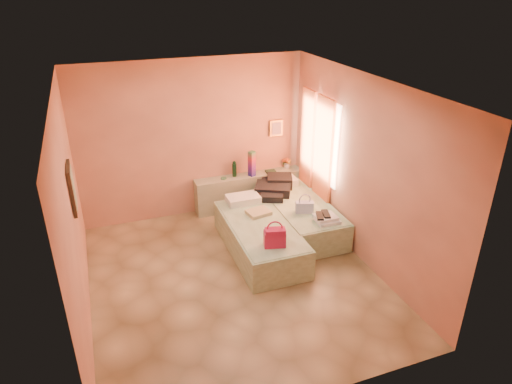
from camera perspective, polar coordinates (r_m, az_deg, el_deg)
ground at (r=6.77m, az=-2.68°, el=-10.74°), size 4.50×4.50×0.00m
room_walls at (r=6.45m, az=-2.82°, el=5.43°), size 4.02×4.51×2.81m
headboard_ledge at (r=8.59m, az=-0.86°, el=0.18°), size 2.05×0.30×0.65m
bed_left at (r=7.23m, az=0.47°, el=-5.74°), size 0.92×2.01×0.50m
bed_right at (r=7.91m, az=5.39°, el=-2.91°), size 0.92×2.01×0.50m
water_bottle at (r=8.35m, az=-2.72°, el=2.87°), size 0.10×0.10×0.28m
rainbow_box at (r=8.33m, az=-0.52°, el=3.56°), size 0.14×0.14×0.47m
small_dish at (r=8.29m, az=-4.07°, el=1.72°), size 0.12×0.12×0.03m
green_book at (r=8.57m, az=1.83°, el=2.59°), size 0.20×0.15×0.03m
flower_vase at (r=8.75m, az=3.89°, el=3.75°), size 0.18×0.18×0.23m
magenta_handbag at (r=6.49m, az=2.34°, el=-5.65°), size 0.34×0.24×0.29m
khaki_garment at (r=7.37m, az=0.31°, el=-2.58°), size 0.40×0.34×0.06m
clothes_pile at (r=8.08m, az=2.50°, el=0.60°), size 0.85×0.85×0.20m
blue_handbag at (r=7.44m, az=6.08°, el=-1.90°), size 0.31×0.21×0.19m
towel_stack at (r=7.23m, az=8.90°, el=-3.34°), size 0.37×0.32×0.10m
sandal_pair at (r=7.19m, az=8.40°, el=-2.88°), size 0.28×0.32×0.03m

